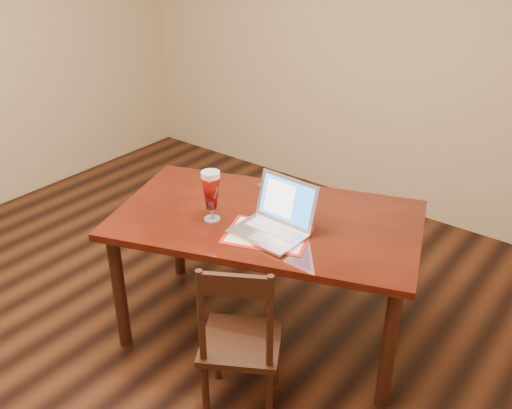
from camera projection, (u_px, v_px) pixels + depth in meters
The scene contains 4 objects.
ground at pixel (134, 347), 3.29m from camera, with size 5.00×5.00×0.00m, color black.
room_shell at pixel (93, 36), 2.47m from camera, with size 4.51×5.01×2.71m.
dining_table at pixel (265, 230), 3.12m from camera, with size 1.85×1.42×1.05m.
dining_chair at pixel (240, 342), 2.71m from camera, with size 0.51×0.50×0.89m.
Camera 1 is at (2.10, -1.56, 2.27)m, focal length 40.00 mm.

